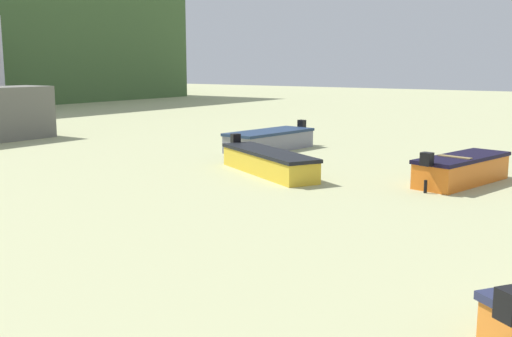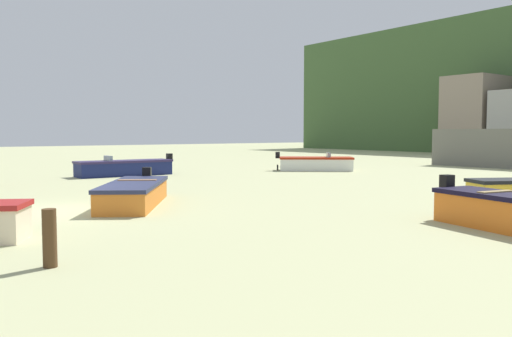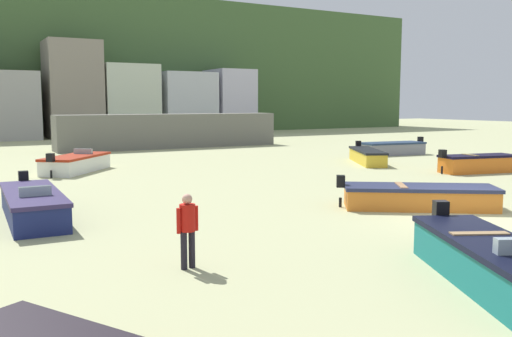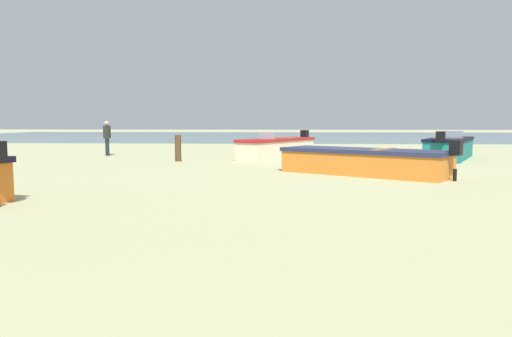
# 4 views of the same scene
# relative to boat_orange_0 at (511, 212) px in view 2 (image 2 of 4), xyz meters

# --- Properties ---
(ground_plane) EXTENTS (160.00, 160.00, 0.00)m
(ground_plane) POSITION_rel_boat_orange_0_xyz_m (-9.70, -7.54, -0.46)
(ground_plane) COLOR #AFB280
(townhouse_far_left) EXTENTS (4.91, 5.94, 8.32)m
(townhouse_far_left) POSITION_rel_boat_orange_0_xyz_m (-24.24, 39.43, 3.70)
(townhouse_far_left) COLOR gray
(townhouse_far_left) RESTS_ON ground
(boat_orange_0) EXTENTS (4.37, 2.15, 1.22)m
(boat_orange_0) POSITION_rel_boat_orange_0_xyz_m (0.00, 0.00, 0.00)
(boat_orange_0) COLOR orange
(boat_orange_0) RESTS_ON ground
(boat_white_1) EXTENTS (4.24, 4.67, 1.18)m
(boat_white_1) POSITION_rel_boat_orange_0_xyz_m (-17.82, 10.28, -0.02)
(boat_white_1) COLOR white
(boat_white_1) RESTS_ON ground
(boat_navy_2) EXTENTS (1.68, 5.58, 1.18)m
(boat_navy_2) POSITION_rel_boat_orange_0_xyz_m (-21.34, -1.03, -0.02)
(boat_navy_2) COLOR navy
(boat_navy_2) RESTS_ON ground
(boat_orange_3) EXTENTS (5.04, 4.15, 1.09)m
(boat_orange_3) POSITION_rel_boat_orange_0_xyz_m (-9.79, -5.53, -0.07)
(boat_orange_3) COLOR orange
(boat_orange_3) RESTS_ON ground
(mooring_post_near_water) EXTENTS (0.25, 0.25, 1.05)m
(mooring_post_near_water) POSITION_rel_boat_orange_0_xyz_m (-3.17, -10.05, 0.06)
(mooring_post_near_water) COLOR #4D341E
(mooring_post_near_water) RESTS_ON ground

